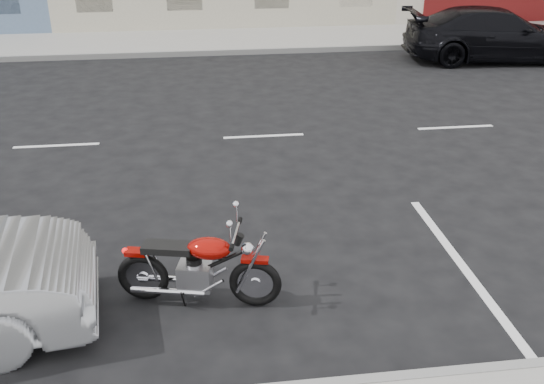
{
  "coord_description": "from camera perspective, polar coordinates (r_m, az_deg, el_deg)",
  "views": [
    {
      "loc": [
        -3.29,
        -11.25,
        4.29
      ],
      "look_at": [
        -2.37,
        -4.16,
        0.8
      ],
      "focal_mm": 40.0,
      "sensor_mm": 36.0,
      "label": 1
    }
  ],
  "objects": [
    {
      "name": "curb_far",
      "position": [
        18.81,
        -12.72,
        12.46
      ],
      "size": [
        80.0,
        0.12,
        0.16
      ],
      "primitive_type": "cube",
      "color": "gray",
      "rests_on": "ground"
    },
    {
      "name": "car_far",
      "position": [
        19.06,
        20.2,
        13.76
      ],
      "size": [
        5.3,
        2.55,
        1.49
      ],
      "primitive_type": "imported",
      "rotation": [
        0.0,
        0.0,
        1.48
      ],
      "color": "black",
      "rests_on": "ground"
    },
    {
      "name": "ground",
      "position": [
        12.48,
        8.4,
        5.63
      ],
      "size": [
        120.0,
        120.0,
        0.0
      ],
      "primitive_type": "plane",
      "color": "black",
      "rests_on": "ground"
    },
    {
      "name": "motorcycle",
      "position": [
        6.94,
        -1.39,
        -7.66
      ],
      "size": [
        1.9,
        0.75,
        0.96
      ],
      "rotation": [
        0.0,
        0.0,
        -0.23
      ],
      "color": "black",
      "rests_on": "ground"
    },
    {
      "name": "sidewalk_far",
      "position": [
        20.46,
        -12.37,
        13.54
      ],
      "size": [
        80.0,
        3.4,
        0.15
      ],
      "primitive_type": "cube",
      "color": "gray",
      "rests_on": "ground"
    }
  ]
}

